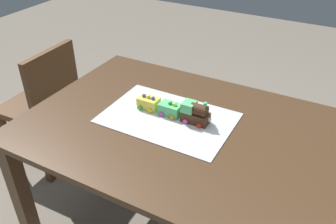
{
  "coord_description": "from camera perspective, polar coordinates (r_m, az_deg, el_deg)",
  "views": [
    {
      "loc": [
        -0.59,
        1.18,
        1.67
      ],
      "look_at": [
        0.07,
        -0.03,
        0.77
      ],
      "focal_mm": 37.98,
      "sensor_mm": 36.0,
      "label": 1
    }
  ],
  "objects": [
    {
      "name": "chair",
      "position": [
        2.41,
        -19.21,
        1.25
      ],
      "size": [
        0.41,
        0.41,
        0.86
      ],
      "rotation": [
        0.0,
        0.0,
        1.6
      ],
      "color": "brown",
      "rests_on": "ground"
    },
    {
      "name": "dining_table",
      "position": [
        1.68,
        1.67,
        -5.1
      ],
      "size": [
        1.4,
        1.0,
        0.74
      ],
      "color": "#4C331E",
      "rests_on": "ground"
    },
    {
      "name": "cake_board",
      "position": [
        1.66,
        -0.0,
        -0.93
      ],
      "size": [
        0.6,
        0.4,
        0.0
      ],
      "primitive_type": "cube",
      "color": "silver",
      "rests_on": "dining_table"
    },
    {
      "name": "cake_car_flatbed_mint_green",
      "position": [
        1.67,
        0.37,
        0.46
      ],
      "size": [
        0.1,
        0.08,
        0.07
      ],
      "color": "#59CC7A",
      "rests_on": "cake_board"
    },
    {
      "name": "cake_car_hopper_lemon",
      "position": [
        1.72,
        -3.11,
        1.49
      ],
      "size": [
        0.1,
        0.08,
        0.07
      ],
      "color": "#F4E04C",
      "rests_on": "cake_board"
    },
    {
      "name": "cake_locomotive",
      "position": [
        1.61,
        4.41,
        -0.18
      ],
      "size": [
        0.14,
        0.08,
        0.12
      ],
      "color": "#472816",
      "rests_on": "cake_board"
    }
  ]
}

